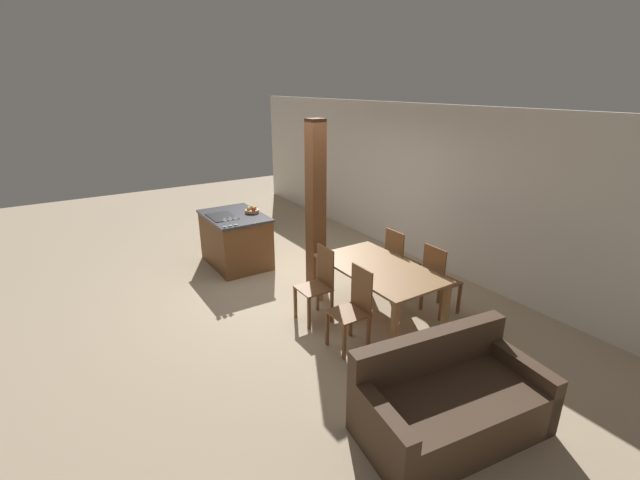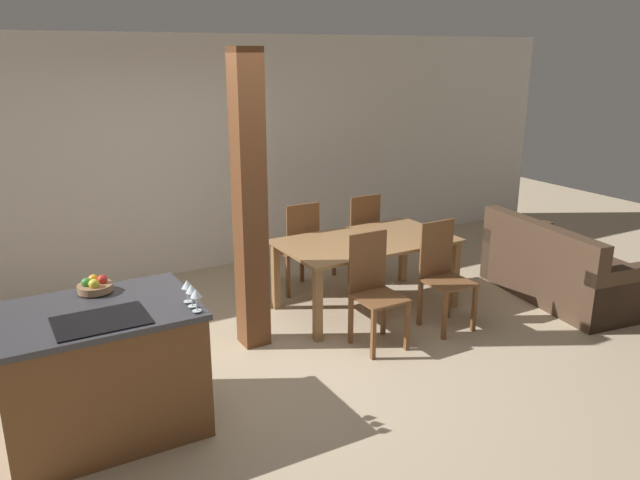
% 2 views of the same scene
% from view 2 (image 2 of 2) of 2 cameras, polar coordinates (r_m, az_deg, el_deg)
% --- Properties ---
extents(ground_plane, '(16.00, 16.00, 0.00)m').
position_cam_2_polar(ground_plane, '(5.31, -4.65, -11.36)').
color(ground_plane, tan).
extents(wall_back, '(11.20, 0.08, 2.70)m').
position_cam_2_polar(wall_back, '(7.25, -13.87, 7.22)').
color(wall_back, silver).
rests_on(wall_back, ground_plane).
extents(kitchen_island, '(1.28, 0.91, 0.91)m').
position_cam_2_polar(kitchen_island, '(4.51, -19.36, -11.25)').
color(kitchen_island, brown).
rests_on(kitchen_island, ground_plane).
extents(fruit_bowl, '(0.24, 0.24, 0.11)m').
position_cam_2_polar(fruit_bowl, '(4.60, -19.89, -3.95)').
color(fruit_bowl, '#99704C').
rests_on(fruit_bowl, kitchen_island).
extents(wine_glass_near, '(0.07, 0.07, 0.15)m').
position_cam_2_polar(wine_glass_near, '(4.05, -11.27, -4.86)').
color(wine_glass_near, silver).
rests_on(wine_glass_near, kitchen_island).
extents(wine_glass_middle, '(0.07, 0.07, 0.15)m').
position_cam_2_polar(wine_glass_middle, '(4.13, -11.68, -4.45)').
color(wine_glass_middle, silver).
rests_on(wine_glass_middle, kitchen_island).
extents(wine_glass_far, '(0.07, 0.07, 0.15)m').
position_cam_2_polar(wine_glass_far, '(4.21, -12.06, -4.05)').
color(wine_glass_far, silver).
rests_on(wine_glass_far, kitchen_island).
extents(dining_table, '(1.72, 0.99, 0.72)m').
position_cam_2_polar(dining_table, '(6.21, 4.24, -0.77)').
color(dining_table, olive).
rests_on(dining_table, ground_plane).
extents(dining_chair_near_left, '(0.40, 0.40, 1.00)m').
position_cam_2_polar(dining_chair_near_left, '(5.48, 4.99, -4.45)').
color(dining_chair_near_left, brown).
rests_on(dining_chair_near_left, ground_plane).
extents(dining_chair_near_right, '(0.40, 0.40, 1.00)m').
position_cam_2_polar(dining_chair_near_right, '(5.93, 11.18, -3.04)').
color(dining_chair_near_right, brown).
rests_on(dining_chair_near_right, ground_plane).
extents(dining_chair_far_left, '(0.40, 0.40, 1.00)m').
position_cam_2_polar(dining_chair_far_left, '(6.64, -1.99, -0.56)').
color(dining_chair_far_left, brown).
rests_on(dining_chair_far_left, ground_plane).
extents(dining_chair_far_right, '(0.40, 0.40, 1.00)m').
position_cam_2_polar(dining_chair_far_right, '(7.01, 3.62, 0.38)').
color(dining_chair_far_right, brown).
rests_on(dining_chair_far_right, ground_plane).
extents(couch, '(1.11, 1.79, 0.84)m').
position_cam_2_polar(couch, '(7.03, 21.21, -2.73)').
color(couch, '#473323').
rests_on(couch, ground_plane).
extents(timber_post, '(0.23, 0.23, 2.55)m').
position_cam_2_polar(timber_post, '(5.28, -6.45, 3.26)').
color(timber_post, brown).
rests_on(timber_post, ground_plane).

